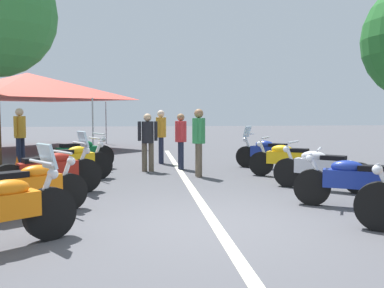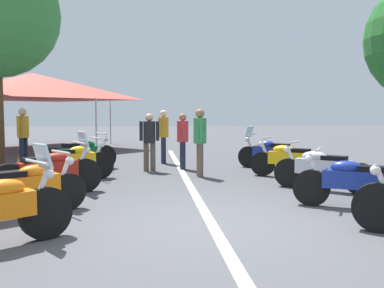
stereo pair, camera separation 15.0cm
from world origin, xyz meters
TOP-DOWN VIEW (x-y plane):
  - ground_plane at (0.00, 0.00)m, footprint 80.00×80.00m
  - lane_centre_stripe at (3.19, 0.00)m, footprint 16.57×0.16m
  - motorcycle_left_row_1 at (0.76, 2.78)m, footprint 1.31×1.72m
  - motorcycle_left_row_2 at (2.37, 2.77)m, footprint 1.17×1.91m
  - motorcycle_left_row_3 at (4.08, 2.62)m, footprint 1.12×1.81m
  - motorcycle_left_row_4 at (5.77, 2.72)m, footprint 1.33×1.86m
  - motorcycle_right_row_1 at (0.72, -2.52)m, footprint 1.14×1.92m
  - motorcycle_right_row_2 at (2.37, -2.62)m, footprint 1.42×1.68m
  - motorcycle_right_row_3 at (4.07, -2.53)m, footprint 1.20×1.76m
  - motorcycle_right_row_4 at (5.63, -2.53)m, footprint 1.38×1.72m
  - traffic_cone_0 at (4.05, 3.83)m, footprint 0.36×0.36m
  - bystander_0 at (6.97, 4.54)m, footprint 0.51×0.32m
  - bystander_1 at (5.54, 0.86)m, footprint 0.32×0.53m
  - bystander_2 at (5.87, -0.06)m, footprint 0.53×0.32m
  - bystander_3 at (4.45, -0.37)m, footprint 0.53×0.32m
  - bystander_4 at (7.24, 0.43)m, footprint 0.53×0.32m
  - event_tent at (12.50, 5.67)m, footprint 6.52×6.52m

SIDE VIEW (x-z plane):
  - ground_plane at x=0.00m, z-range 0.00..0.00m
  - lane_centre_stripe at x=3.19m, z-range 0.00..0.01m
  - traffic_cone_0 at x=4.05m, z-range -0.02..0.60m
  - motorcycle_right_row_3 at x=4.07m, z-range -0.05..0.94m
  - motorcycle_left_row_1 at x=0.76m, z-range -0.04..0.94m
  - motorcycle_right_row_2 at x=2.37m, z-range -0.04..0.95m
  - motorcycle_right_row_1 at x=0.72m, z-range -0.04..0.95m
  - motorcycle_right_row_4 at x=5.63m, z-range -0.14..1.06m
  - motorcycle_left_row_3 at x=4.08m, z-range -0.04..0.96m
  - motorcycle_left_row_4 at x=5.77m, z-range -0.04..0.98m
  - motorcycle_left_row_2 at x=2.37m, z-range -0.14..1.09m
  - bystander_2 at x=5.87m, z-range 0.13..1.68m
  - bystander_1 at x=5.54m, z-range 0.13..1.68m
  - bystander_4 at x=7.24m, z-range 0.14..1.79m
  - bystander_3 at x=4.45m, z-range 0.14..1.82m
  - bystander_0 at x=6.97m, z-range 0.15..1.86m
  - event_tent at x=12.50m, z-range 1.05..4.25m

